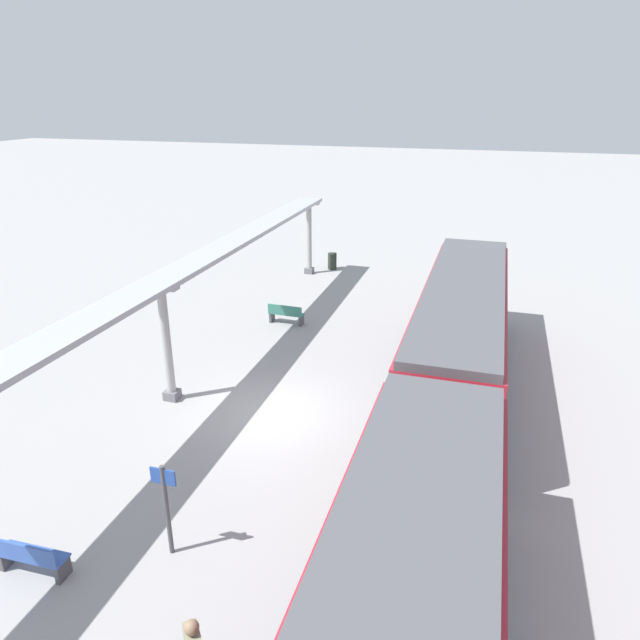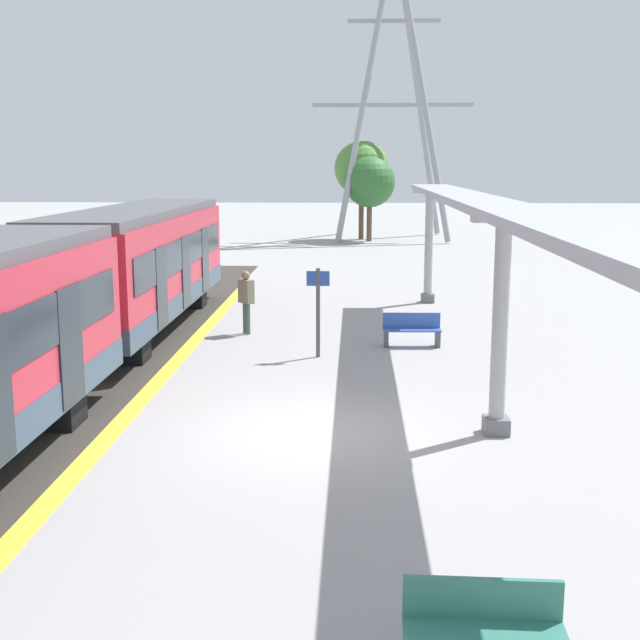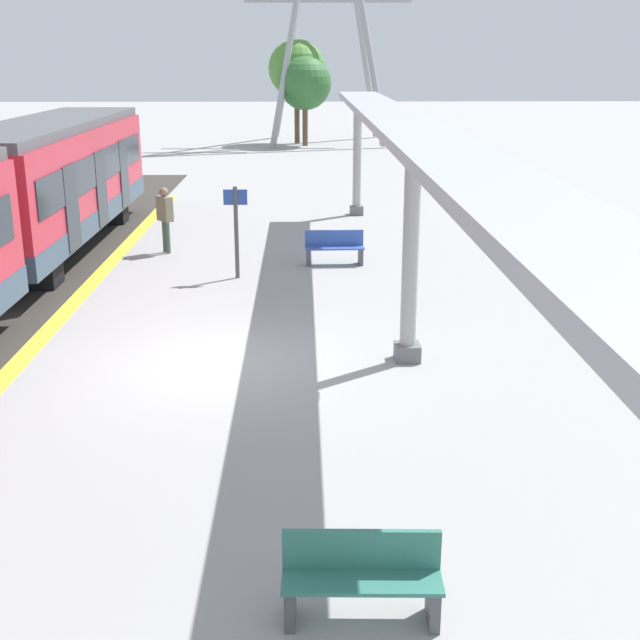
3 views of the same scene
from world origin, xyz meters
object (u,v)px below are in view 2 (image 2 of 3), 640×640
(bench_near_end, at_px, (412,329))
(bench_mid_platform, at_px, (483,626))
(canopy_pillar_third, at_px, (429,246))
(passenger_waiting_near_edge, at_px, (246,295))
(platform_info_sign, at_px, (318,304))
(canopy_pillar_second, at_px, (500,326))
(train_far_carriage, at_px, (140,266))

(bench_near_end, distance_m, bench_mid_platform, 14.18)
(canopy_pillar_third, height_order, passenger_waiting_near_edge, canopy_pillar_third)
(canopy_pillar_third, distance_m, passenger_waiting_near_edge, 7.92)
(canopy_pillar_third, height_order, platform_info_sign, canopy_pillar_third)
(canopy_pillar_second, height_order, bench_mid_platform, canopy_pillar_second)
(platform_info_sign, bearing_deg, canopy_pillar_third, 67.90)
(canopy_pillar_second, relative_size, bench_near_end, 2.53)
(train_far_carriage, height_order, canopy_pillar_third, canopy_pillar_third)
(bench_near_end, bearing_deg, canopy_pillar_third, 81.80)
(bench_mid_platform, xyz_separation_m, passenger_waiting_near_edge, (-4.22, 15.56, 0.67))
(canopy_pillar_third, bearing_deg, platform_info_sign, -112.10)
(canopy_pillar_second, distance_m, bench_mid_platform, 7.30)
(canopy_pillar_second, height_order, passenger_waiting_near_edge, canopy_pillar_second)
(bench_near_end, distance_m, platform_info_sign, 2.88)
(canopy_pillar_third, height_order, bench_near_end, canopy_pillar_third)
(canopy_pillar_third, bearing_deg, bench_mid_platform, -93.48)
(canopy_pillar_third, height_order, bench_mid_platform, canopy_pillar_third)
(train_far_carriage, relative_size, canopy_pillar_third, 3.17)
(canopy_pillar_third, bearing_deg, train_far_carriage, -149.03)
(bench_mid_platform, bearing_deg, bench_near_end, 88.87)
(canopy_pillar_second, xyz_separation_m, canopy_pillar_third, (0.00, 14.16, 0.00))
(passenger_waiting_near_edge, bearing_deg, platform_info_sign, -52.26)
(canopy_pillar_second, relative_size, platform_info_sign, 1.74)
(bench_near_end, height_order, platform_info_sign, platform_info_sign)
(bench_near_end, relative_size, passenger_waiting_near_edge, 0.85)
(train_far_carriage, bearing_deg, canopy_pillar_third, 30.97)
(platform_info_sign, bearing_deg, bench_mid_platform, -80.67)
(canopy_pillar_second, height_order, bench_near_end, canopy_pillar_second)
(canopy_pillar_second, xyz_separation_m, bench_mid_platform, (-1.29, -7.02, -1.50))
(bench_mid_platform, height_order, platform_info_sign, platform_info_sign)
(passenger_waiting_near_edge, bearing_deg, canopy_pillar_third, 45.58)
(train_far_carriage, distance_m, canopy_pillar_third, 10.01)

